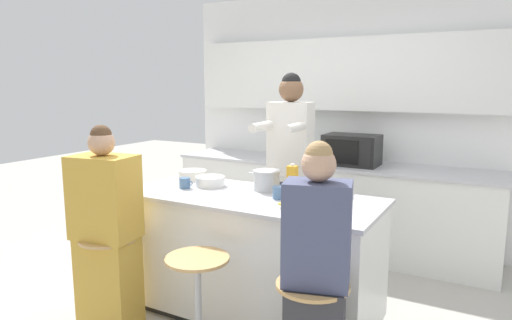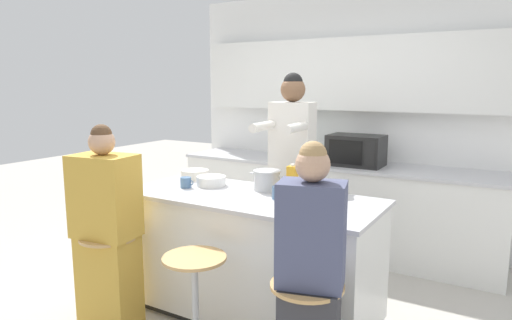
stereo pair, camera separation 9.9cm
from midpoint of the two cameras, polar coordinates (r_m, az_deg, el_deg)
name	(u,v)px [view 1 (the left image)]	position (r m, az deg, el deg)	size (l,w,h in m)	color
ground_plane	(251,314)	(3.66, -1.46, -18.66)	(16.00, 16.00, 0.00)	#B2ADA3
wall_back	(341,101)	(5.04, 10.02, 7.26)	(3.61, 0.22, 2.70)	white
back_counter	(328,205)	(4.89, 8.40, -5.58)	(3.35, 0.68, 0.92)	white
kitchen_island	(251,255)	(3.46, -1.49, -11.82)	(1.89, 0.81, 0.92)	black
bar_stool_leftmost	(110,277)	(3.46, -18.56, -13.74)	(0.40, 0.40, 0.68)	tan
bar_stool_center	(198,302)	(2.99, -8.23, -17.17)	(0.40, 0.40, 0.68)	tan
person_cooking	(290,180)	(3.85, 3.50, -2.52)	(0.40, 0.61, 1.82)	#383842
person_wrapped_blanket	(107,236)	(3.36, -18.98, -8.99)	(0.46, 0.34, 1.46)	gold
person_seated_near	(316,287)	(2.51, 6.34, -15.51)	(0.39, 0.33, 1.45)	#333338
cooking_pot	(267,180)	(3.47, 0.53, -2.54)	(0.30, 0.21, 0.15)	#B7BABC
fruit_bowl	(210,181)	(3.65, -6.53, -2.65)	(0.23, 0.23, 0.08)	white
mixing_bowl_steel	(193,175)	(3.93, -8.62, -1.82)	(0.24, 0.24, 0.08)	silver
coffee_cup_near	(185,183)	(3.60, -9.66, -2.84)	(0.12, 0.09, 0.08)	#4C7099
coffee_cup_far	(278,192)	(3.22, 1.95, -4.07)	(0.11, 0.08, 0.09)	#4C7099
banana_bunch	(287,205)	(3.00, 2.90, -5.64)	(0.13, 0.09, 0.04)	yellow
juice_carton	(292,180)	(3.36, 3.72, -2.47)	(0.07, 0.07, 0.22)	gold
microwave	(352,150)	(4.65, 11.28, 1.25)	(0.53, 0.36, 0.31)	black
potted_plant	(301,143)	(4.89, 5.04, 2.10)	(0.24, 0.24, 0.31)	beige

